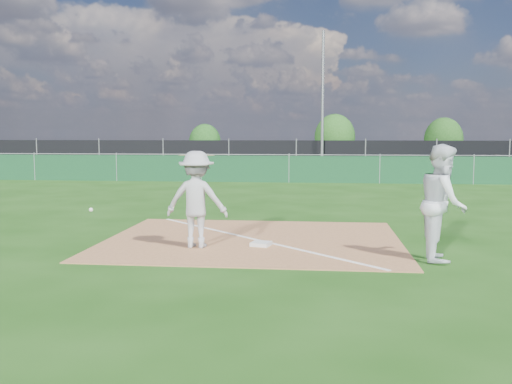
# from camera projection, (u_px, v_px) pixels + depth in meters

# --- Properties ---
(ground) EXTENTS (90.00, 90.00, 0.00)m
(ground) POSITION_uv_depth(u_px,v_px,m) (282.00, 194.00, 20.66)
(ground) COLOR #17430E
(ground) RESTS_ON ground
(infield_dirt) EXTENTS (6.00, 5.00, 0.02)m
(infield_dirt) POSITION_uv_depth(u_px,v_px,m) (253.00, 240.00, 11.76)
(infield_dirt) COLOR #9B653E
(infield_dirt) RESTS_ON ground
(foul_line) EXTENTS (5.01, 5.01, 0.01)m
(foul_line) POSITION_uv_depth(u_px,v_px,m) (253.00, 239.00, 11.75)
(foul_line) COLOR white
(foul_line) RESTS_ON infield_dirt
(green_fence) EXTENTS (44.00, 0.05, 1.20)m
(green_fence) POSITION_uv_depth(u_px,v_px,m) (289.00, 169.00, 25.54)
(green_fence) COLOR #103C1F
(green_fence) RESTS_ON ground
(dirt_mound) EXTENTS (3.38, 2.60, 1.17)m
(dirt_mound) POSITION_uv_depth(u_px,v_px,m) (196.00, 165.00, 29.55)
(dirt_mound) COLOR olive
(dirt_mound) RESTS_ON ground
(black_fence) EXTENTS (46.00, 0.04, 1.80)m
(black_fence) POSITION_uv_depth(u_px,v_px,m) (296.00, 156.00, 33.42)
(black_fence) COLOR black
(black_fence) RESTS_ON ground
(parking_lot) EXTENTS (46.00, 9.00, 0.01)m
(parking_lot) POSITION_uv_depth(u_px,v_px,m) (299.00, 166.00, 38.45)
(parking_lot) COLOR black
(parking_lot) RESTS_ON ground
(light_pole) EXTENTS (0.16, 0.16, 8.00)m
(light_pole) POSITION_uv_depth(u_px,v_px,m) (323.00, 102.00, 32.64)
(light_pole) COLOR slate
(light_pole) RESTS_ON ground
(first_base) EXTENTS (0.42, 0.42, 0.07)m
(first_base) POSITION_uv_depth(u_px,v_px,m) (261.00, 244.00, 11.07)
(first_base) COLOR silver
(first_base) RESTS_ON infield_dirt
(play_at_first) EXTENTS (2.74, 0.73, 1.84)m
(play_at_first) POSITION_uv_depth(u_px,v_px,m) (197.00, 199.00, 10.84)
(play_at_first) COLOR #BABABD
(play_at_first) RESTS_ON infield_dirt
(runner) EXTENTS (0.86, 1.05, 2.01)m
(runner) POSITION_uv_depth(u_px,v_px,m) (443.00, 203.00, 9.80)
(runner) COLOR silver
(runner) RESTS_ON ground
(car_left) EXTENTS (4.30, 3.13, 1.36)m
(car_left) POSITION_uv_depth(u_px,v_px,m) (199.00, 156.00, 38.70)
(car_left) COLOR #9D9FA4
(car_left) RESTS_ON parking_lot
(car_mid) EXTENTS (5.25, 3.36, 1.63)m
(car_mid) POSITION_uv_depth(u_px,v_px,m) (263.00, 154.00, 37.61)
(car_mid) COLOR black
(car_mid) RESTS_ON parking_lot
(car_right) EXTENTS (4.41, 2.78, 1.19)m
(car_right) POSITION_uv_depth(u_px,v_px,m) (346.00, 158.00, 37.79)
(car_right) COLOR black
(car_right) RESTS_ON parking_lot
(tree_left) EXTENTS (2.49, 2.49, 2.96)m
(tree_left) POSITION_uv_depth(u_px,v_px,m) (205.00, 142.00, 44.89)
(tree_left) COLOR #382316
(tree_left) RESTS_ON ground
(tree_mid) EXTENTS (3.14, 3.14, 3.72)m
(tree_mid) POSITION_uv_depth(u_px,v_px,m) (335.00, 137.00, 44.45)
(tree_mid) COLOR #382316
(tree_mid) RESTS_ON ground
(tree_right) EXTENTS (2.88, 2.88, 3.41)m
(tree_right) POSITION_uv_depth(u_px,v_px,m) (443.00, 139.00, 43.27)
(tree_right) COLOR #382316
(tree_right) RESTS_ON ground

